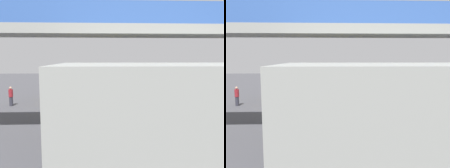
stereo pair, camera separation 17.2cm
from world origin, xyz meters
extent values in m
plane|color=#424247|center=(0.00, 0.00, 0.00)|extent=(80.00, 80.00, 0.00)
cube|color=yellow|center=(-0.45, 0.51, 1.72)|extent=(11.50, 2.55, 2.86)
cube|color=black|center=(-0.45, 0.51, 2.23)|extent=(11.04, 2.59, 0.90)
cube|color=white|center=(-0.45, 0.51, 3.03)|extent=(11.27, 2.58, 0.20)
cube|color=black|center=(5.32, 0.51, 2.06)|extent=(0.04, 2.24, 1.20)
cylinder|color=black|center=(3.23, 1.79, 0.52)|extent=(1.04, 0.30, 1.04)
cylinder|color=black|center=(3.23, -0.76, 0.52)|extent=(1.04, 0.30, 1.04)
cylinder|color=black|center=(-4.13, 1.79, 0.52)|extent=(1.04, 0.30, 1.04)
cylinder|color=black|center=(-4.13, -0.76, 0.52)|extent=(1.04, 0.30, 1.04)
cube|color=silver|center=(-8.24, 7.89, 1.12)|extent=(4.80, 1.95, 1.86)
cube|color=black|center=(-8.24, 7.89, 1.48)|extent=(4.42, 1.98, 0.56)
cylinder|color=black|center=(-6.66, 8.86, 0.34)|extent=(0.68, 0.22, 0.68)
cylinder|color=black|center=(-6.66, 6.91, 0.34)|extent=(0.68, 0.22, 0.68)
cylinder|color=black|center=(-9.82, 6.91, 0.34)|extent=(0.68, 0.22, 0.68)
torus|color=black|center=(-10.70, 5.43, 0.36)|extent=(0.72, 0.06, 0.72)
cylinder|color=blue|center=(-10.82, 5.43, 0.91)|extent=(0.02, 0.44, 0.02)
cylinder|color=#2D2D38|center=(8.18, 4.06, 0.42)|extent=(0.32, 0.32, 0.85)
cylinder|color=maroon|center=(8.18, 4.06, 1.20)|extent=(0.38, 0.38, 0.70)
sphere|color=tan|center=(8.18, 4.06, 1.68)|extent=(0.22, 0.22, 0.22)
cylinder|color=slate|center=(-4.05, -4.73, 1.40)|extent=(0.08, 0.08, 2.80)
cube|color=red|center=(-4.05, -4.73, 2.50)|extent=(0.04, 0.60, 0.60)
cube|color=silver|center=(-6.00, -2.33, 0.00)|extent=(2.00, 0.20, 0.01)
cube|color=silver|center=(-2.00, -2.33, 0.00)|extent=(2.00, 0.20, 0.01)
cube|color=silver|center=(2.00, -2.33, 0.00)|extent=(2.00, 0.20, 0.01)
cube|color=silver|center=(6.00, -2.33, 0.00)|extent=(2.00, 0.20, 0.01)
cube|color=gray|center=(0.00, 12.63, 5.88)|extent=(31.15, 2.60, 0.50)
cube|color=#3359A5|center=(0.00, 11.38, 6.68)|extent=(31.15, 0.08, 1.10)
cube|color=#3359A5|center=(0.00, 13.88, 6.68)|extent=(31.15, 0.08, 1.10)
cube|color=gray|center=(-2.89, 16.60, 2.10)|extent=(9.00, 5.00, 4.20)
cube|color=#192333|center=(-2.89, 14.08, 1.89)|extent=(7.65, 0.04, 2.94)
camera|label=1|loc=(-0.10, 25.61, 4.45)|focal=37.46mm
camera|label=2|loc=(-0.27, 25.61, 4.45)|focal=37.46mm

